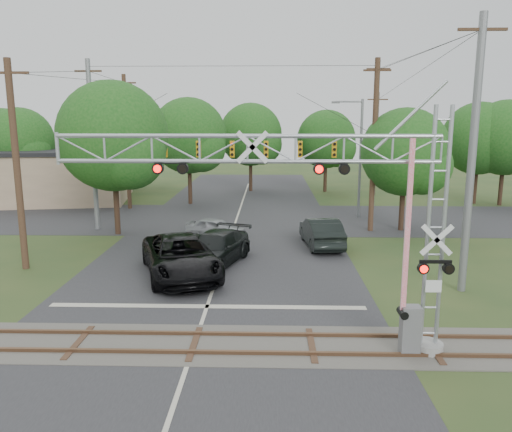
{
  "coord_description": "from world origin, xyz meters",
  "views": [
    {
      "loc": [
        2.55,
        -13.8,
        7.58
      ],
      "look_at": [
        1.95,
        7.5,
        3.43
      ],
      "focal_mm": 35.0,
      "sensor_mm": 36.0,
      "label": 1
    }
  ],
  "objects_px": {
    "crossing_gantry": "(321,203)",
    "car_dark": "(214,249)",
    "traffic_signal_span": "(245,147)",
    "sedan_silver": "(216,228)",
    "streetlight": "(358,152)",
    "pickup_black": "(181,257)",
    "commercial_building": "(15,176)"
  },
  "relations": [
    {
      "from": "crossing_gantry",
      "to": "commercial_building",
      "type": "bearing_deg",
      "value": 130.0
    },
    {
      "from": "crossing_gantry",
      "to": "pickup_black",
      "type": "distance_m",
      "value": 10.72
    },
    {
      "from": "pickup_black",
      "to": "streetlight",
      "type": "height_order",
      "value": "streetlight"
    },
    {
      "from": "crossing_gantry",
      "to": "streetlight",
      "type": "bearing_deg",
      "value": 77.48
    },
    {
      "from": "crossing_gantry",
      "to": "sedan_silver",
      "type": "bearing_deg",
      "value": 107.79
    },
    {
      "from": "pickup_black",
      "to": "commercial_building",
      "type": "height_order",
      "value": "commercial_building"
    },
    {
      "from": "pickup_black",
      "to": "sedan_silver",
      "type": "distance_m",
      "value": 7.97
    },
    {
      "from": "sedan_silver",
      "to": "pickup_black",
      "type": "bearing_deg",
      "value": -166.49
    },
    {
      "from": "commercial_building",
      "to": "car_dark",
      "type": "bearing_deg",
      "value": -53.79
    },
    {
      "from": "crossing_gantry",
      "to": "traffic_signal_span",
      "type": "height_order",
      "value": "traffic_signal_span"
    },
    {
      "from": "traffic_signal_span",
      "to": "sedan_silver",
      "type": "distance_m",
      "value": 5.92
    },
    {
      "from": "commercial_building",
      "to": "streetlight",
      "type": "xyz_separation_m",
      "value": [
        30.52,
        -6.86,
        2.67
      ]
    },
    {
      "from": "streetlight",
      "to": "sedan_silver",
      "type": "bearing_deg",
      "value": -144.09
    },
    {
      "from": "pickup_black",
      "to": "car_dark",
      "type": "xyz_separation_m",
      "value": [
        1.43,
        1.99,
        -0.12
      ]
    },
    {
      "from": "sedan_silver",
      "to": "streetlight",
      "type": "bearing_deg",
      "value": -34.46
    },
    {
      "from": "crossing_gantry",
      "to": "car_dark",
      "type": "bearing_deg",
      "value": 114.4
    },
    {
      "from": "traffic_signal_span",
      "to": "crossing_gantry",
      "type": "bearing_deg",
      "value": -79.88
    },
    {
      "from": "traffic_signal_span",
      "to": "streetlight",
      "type": "bearing_deg",
      "value": 30.41
    },
    {
      "from": "pickup_black",
      "to": "streetlight",
      "type": "distance_m",
      "value": 19.4
    },
    {
      "from": "crossing_gantry",
      "to": "car_dark",
      "type": "relative_size",
      "value": 2.11
    },
    {
      "from": "traffic_signal_span",
      "to": "sedan_silver",
      "type": "relative_size",
      "value": 4.94
    },
    {
      "from": "pickup_black",
      "to": "sedan_silver",
      "type": "height_order",
      "value": "pickup_black"
    },
    {
      "from": "sedan_silver",
      "to": "traffic_signal_span",
      "type": "bearing_deg",
      "value": -16.65
    },
    {
      "from": "sedan_silver",
      "to": "crossing_gantry",
      "type": "bearing_deg",
      "value": -142.59
    },
    {
      "from": "pickup_black",
      "to": "crossing_gantry",
      "type": "bearing_deg",
      "value": -72.13
    },
    {
      "from": "traffic_signal_span",
      "to": "pickup_black",
      "type": "relative_size",
      "value": 2.75
    },
    {
      "from": "car_dark",
      "to": "commercial_building",
      "type": "height_order",
      "value": "commercial_building"
    },
    {
      "from": "car_dark",
      "to": "streetlight",
      "type": "height_order",
      "value": "streetlight"
    },
    {
      "from": "car_dark",
      "to": "streetlight",
      "type": "bearing_deg",
      "value": 72.24
    },
    {
      "from": "sedan_silver",
      "to": "commercial_building",
      "type": "distance_m",
      "value": 24.85
    },
    {
      "from": "crossing_gantry",
      "to": "streetlight",
      "type": "relative_size",
      "value": 1.37
    },
    {
      "from": "crossing_gantry",
      "to": "commercial_building",
      "type": "relative_size",
      "value": 0.57
    }
  ]
}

